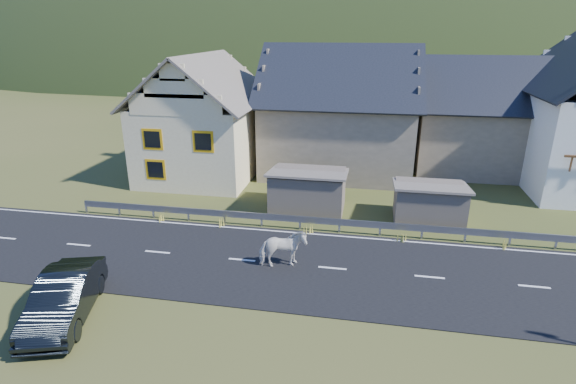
# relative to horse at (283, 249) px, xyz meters

# --- Properties ---
(ground) EXTENTS (160.00, 160.00, 0.00)m
(ground) POSITION_rel_horse_xyz_m (2.12, 0.23, -0.87)
(ground) COLOR #314116
(ground) RESTS_ON ground
(road) EXTENTS (60.00, 7.00, 0.04)m
(road) POSITION_rel_horse_xyz_m (2.12, 0.23, -0.85)
(road) COLOR black
(road) RESTS_ON ground
(lane_markings) EXTENTS (60.00, 6.60, 0.01)m
(lane_markings) POSITION_rel_horse_xyz_m (2.12, 0.23, -0.83)
(lane_markings) COLOR silver
(lane_markings) RESTS_ON road
(guardrail) EXTENTS (28.10, 0.09, 0.75)m
(guardrail) POSITION_rel_horse_xyz_m (2.12, 3.91, -0.31)
(guardrail) COLOR #93969B
(guardrail) RESTS_ON ground
(shed_left) EXTENTS (4.30, 3.30, 2.40)m
(shed_left) POSITION_rel_horse_xyz_m (0.12, 6.73, 0.23)
(shed_left) COLOR #6F6155
(shed_left) RESTS_ON ground
(shed_right) EXTENTS (3.80, 2.90, 2.20)m
(shed_right) POSITION_rel_horse_xyz_m (6.62, 6.23, 0.13)
(shed_right) COLOR #6F6155
(shed_right) RESTS_ON ground
(house_cream) EXTENTS (7.80, 9.80, 8.30)m
(house_cream) POSITION_rel_horse_xyz_m (-7.89, 12.22, 3.48)
(house_cream) COLOR #FDEDBA
(house_cream) RESTS_ON ground
(house_stone_a) EXTENTS (10.80, 9.80, 8.90)m
(house_stone_a) POSITION_rel_horse_xyz_m (1.12, 15.23, 3.76)
(house_stone_a) COLOR gray
(house_stone_a) RESTS_ON ground
(house_stone_b) EXTENTS (9.80, 8.80, 8.10)m
(house_stone_b) POSITION_rel_horse_xyz_m (11.12, 17.23, 3.36)
(house_stone_b) COLOR gray
(house_stone_b) RESTS_ON ground
(mountain) EXTENTS (440.00, 280.00, 260.00)m
(mountain) POSITION_rel_horse_xyz_m (7.12, 180.23, -20.87)
(mountain) COLOR #1F3112
(mountain) RESTS_ON ground
(conifer_patch) EXTENTS (76.00, 50.00, 28.00)m
(conifer_patch) POSITION_rel_horse_xyz_m (-52.88, 110.23, 5.13)
(conifer_patch) COLOR black
(conifer_patch) RESTS_ON ground
(horse) EXTENTS (1.50, 2.16, 1.66)m
(horse) POSITION_rel_horse_xyz_m (0.00, 0.00, 0.00)
(horse) COLOR silver
(horse) RESTS_ON road
(car) EXTENTS (3.04, 5.09, 1.59)m
(car) POSITION_rel_horse_xyz_m (-6.84, -4.86, -0.08)
(car) COLOR black
(car) RESTS_ON ground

